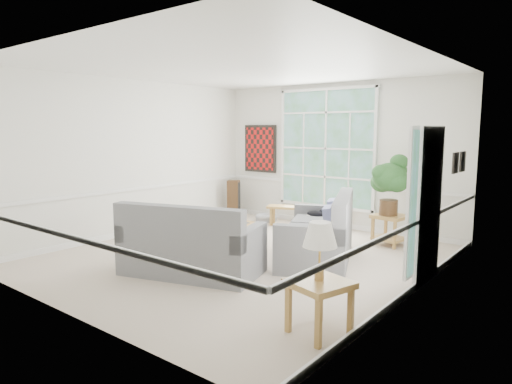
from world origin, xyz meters
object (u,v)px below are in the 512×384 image
loveseat_right (317,227)px  side_table (319,307)px  coffee_table (227,234)px  loveseat_front (192,238)px  end_table (390,230)px

loveseat_right → side_table: 2.68m
loveseat_right → coffee_table: loveseat_right is taller
loveseat_front → coffee_table: loveseat_front is taller
coffee_table → side_table: (3.04, -2.01, 0.05)m
loveseat_right → end_table: loveseat_right is taller
loveseat_front → side_table: (2.44, -0.59, -0.24)m
loveseat_front → coffee_table: 1.56m
loveseat_right → loveseat_front: (-1.05, -1.69, -0.00)m
loveseat_front → coffee_table: bearing=95.6°
loveseat_right → side_table: bearing=-82.4°
end_table → side_table: 3.99m
loveseat_front → coffee_table: (-0.60, 1.41, -0.29)m
loveseat_front → end_table: loveseat_front is taller
end_table → side_table: side_table is taller
loveseat_right → end_table: 1.73m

